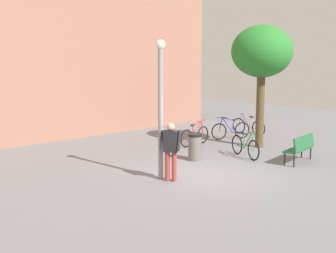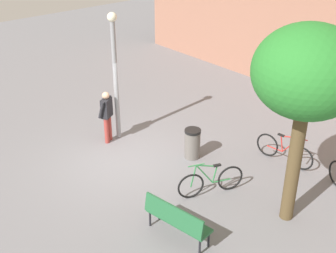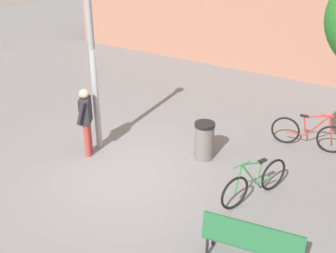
% 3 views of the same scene
% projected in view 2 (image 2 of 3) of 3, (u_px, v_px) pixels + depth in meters
% --- Properties ---
extents(ground_plane, '(36.00, 36.00, 0.00)m').
position_uv_depth(ground_plane, '(127.00, 160.00, 12.91)').
color(ground_plane, slate).
extents(lamppost, '(0.28, 0.28, 3.98)m').
position_uv_depth(lamppost, '(115.00, 69.00, 13.11)').
color(lamppost, gray).
rests_on(lamppost, ground_plane).
extents(person_by_lamppost, '(0.50, 0.62, 1.67)m').
position_uv_depth(person_by_lamppost, '(107.00, 113.00, 13.48)').
color(person_by_lamppost, '#9E3833').
rests_on(person_by_lamppost, ground_plane).
extents(park_bench, '(1.65, 0.71, 0.92)m').
position_uv_depth(park_bench, '(176.00, 218.00, 9.74)').
color(park_bench, '#236038').
rests_on(park_bench, ground_plane).
extents(plaza_tree, '(2.33, 2.33, 4.69)m').
position_uv_depth(plaza_tree, '(308.00, 74.00, 8.96)').
color(plaza_tree, brown).
rests_on(plaza_tree, ground_plane).
extents(bicycle_green, '(0.72, 1.70, 0.97)m').
position_uv_depth(bicycle_green, '(211.00, 181.00, 11.29)').
color(bicycle_green, black).
rests_on(bicycle_green, ground_plane).
extents(bicycle_red, '(1.81, 0.24, 0.97)m').
position_uv_depth(bicycle_red, '(284.00, 151.00, 12.65)').
color(bicycle_red, black).
rests_on(bicycle_red, ground_plane).
extents(trash_bin, '(0.48, 0.48, 0.91)m').
position_uv_depth(trash_bin, '(192.00, 143.00, 12.86)').
color(trash_bin, '#66605B').
rests_on(trash_bin, ground_plane).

